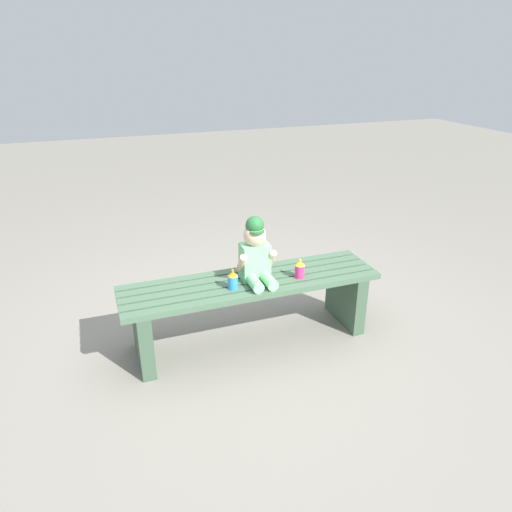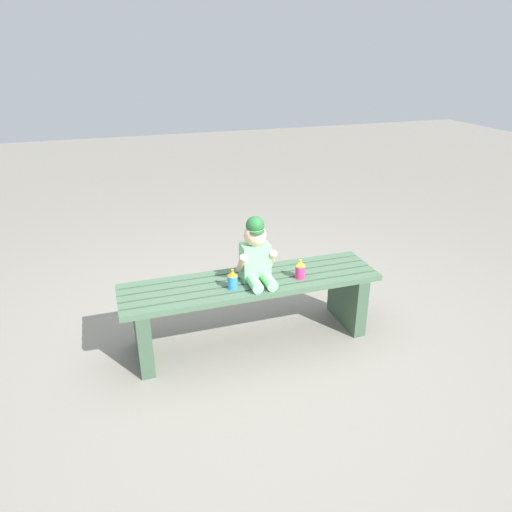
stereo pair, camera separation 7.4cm
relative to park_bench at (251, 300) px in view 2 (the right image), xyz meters
name	(u,v)px [view 2 (the right image)]	position (x,y,z in m)	size (l,w,h in m)	color
ground_plane	(251,339)	(0.00, 0.00, -0.29)	(16.00, 16.00, 0.00)	gray
park_bench	(251,300)	(0.00, 0.00, 0.00)	(1.60, 0.40, 0.43)	#47664C
child_figure	(256,253)	(0.03, -0.01, 0.32)	(0.23, 0.27, 0.40)	#7FCC8C
sippy_cup_left	(232,279)	(-0.14, -0.07, 0.20)	(0.06, 0.06, 0.12)	#338CE5
sippy_cup_right	(300,269)	(0.30, -0.07, 0.20)	(0.06, 0.06, 0.12)	#E5337F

